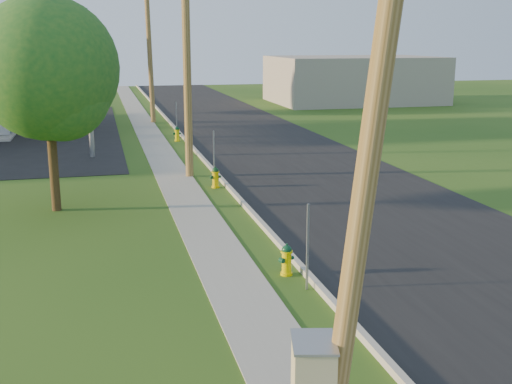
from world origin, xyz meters
TOP-DOWN VIEW (x-y plane):
  - road at (4.50, 10.00)m, footprint 8.00×120.00m
  - curb at (0.50, 10.00)m, footprint 0.15×120.00m
  - sidewalk at (-1.25, 10.00)m, footprint 1.50×120.00m
  - utility_pole_near at (-0.60, -1.00)m, footprint 1.40×0.32m
  - utility_pole_mid at (-0.60, 17.00)m, footprint 1.40×0.32m
  - utility_pole_far at (-0.60, 35.00)m, footprint 1.40×0.32m
  - sign_post_near at (0.25, 4.20)m, footprint 0.05×0.04m
  - sign_post_mid at (0.25, 16.00)m, footprint 0.05×0.04m
  - sign_post_far at (0.25, 28.20)m, footprint 0.05×0.04m
  - fuel_pump_ne at (-9.50, 30.00)m, footprint 1.20×3.20m
  - fuel_pump_se at (-9.50, 34.00)m, footprint 1.20×3.20m
  - price_pylon at (-4.50, 22.50)m, footprint 0.34×2.04m
  - distant_building at (18.00, 45.00)m, footprint 14.00×10.00m
  - tree_verge at (-5.53, 12.67)m, footprint 4.55×4.55m
  - tree_lot at (-7.54, 41.36)m, footprint 4.82×4.82m
  - hydrant_near at (0.07, 5.19)m, footprint 0.40×0.36m
  - hydrant_mid at (0.07, 14.73)m, footprint 0.42×0.38m
  - hydrant_far at (0.05, 26.45)m, footprint 0.43×0.38m

SIDE VIEW (x-z plane):
  - road at x=4.50m, z-range 0.00..0.02m
  - sidewalk at x=-1.25m, z-range 0.00..0.03m
  - curb at x=0.50m, z-range 0.00..0.15m
  - hydrant_near at x=0.07m, z-range -0.01..0.78m
  - hydrant_mid at x=0.07m, z-range -0.01..0.81m
  - hydrant_far at x=0.05m, z-range -0.01..0.83m
  - fuel_pump_ne at x=-9.50m, z-range -0.23..1.67m
  - fuel_pump_se at x=-9.50m, z-range -0.23..1.67m
  - sign_post_near at x=0.25m, z-range 0.00..2.00m
  - sign_post_mid at x=0.25m, z-range 0.00..2.00m
  - sign_post_far at x=0.25m, z-range 0.00..2.00m
  - distant_building at x=18.00m, z-range 0.00..4.00m
  - tree_verge at x=-5.53m, z-range 0.99..7.89m
  - tree_lot at x=-7.54m, z-range 1.05..8.36m
  - utility_pole_near at x=-0.60m, z-range 0.06..9.54m
  - utility_pole_far at x=-0.60m, z-range 0.05..9.56m
  - utility_pole_mid at x=-0.60m, z-range 0.05..9.85m
  - price_pylon at x=-4.50m, z-range 2.01..8.86m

